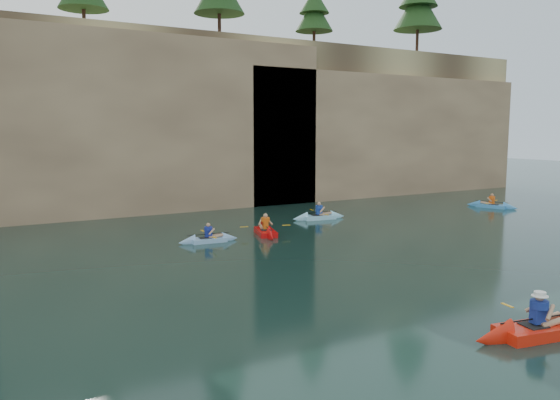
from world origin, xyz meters
TOP-DOWN VIEW (x-y plane):
  - ground at (0.00, 0.00)m, footprint 160.00×160.00m
  - cliff at (0.00, 30.00)m, footprint 70.00×16.00m
  - cliff_slab_center at (2.00, 22.60)m, footprint 24.00×2.40m
  - cliff_slab_east at (22.00, 22.60)m, footprint 26.00×2.40m
  - sea_cave_center at (-4.00, 21.95)m, footprint 3.50×1.00m
  - sea_cave_east at (10.00, 21.95)m, footprint 5.00×1.00m
  - main_kayaker at (4.48, -3.00)m, footprint 3.95×2.57m
  - kayaker_ltblue_near at (1.79, 12.09)m, footprint 2.93×2.26m
  - kayaker_red_far at (5.01, 12.43)m, footprint 2.50×3.67m
  - kayaker_ltblue_mid at (9.97, 14.99)m, footprint 3.41×2.48m
  - kayaker_blue_east at (22.78, 13.14)m, footprint 2.23×3.41m

SIDE VIEW (x-z plane):
  - ground at x=0.00m, z-range 0.00..0.00m
  - kayaker_ltblue_near at x=1.79m, z-range -0.43..0.71m
  - kayaker_blue_east at x=22.78m, z-range -0.45..0.75m
  - kayaker_ltblue_mid at x=9.97m, z-range -0.48..0.79m
  - kayaker_red_far at x=5.01m, z-range -0.50..0.82m
  - main_kayaker at x=4.48m, z-range -0.53..0.91m
  - sea_cave_center at x=-4.00m, z-range 0.00..3.20m
  - sea_cave_east at x=10.00m, z-range 0.00..4.50m
  - cliff_slab_east at x=22.00m, z-range 0.00..9.84m
  - cliff_slab_center at x=2.00m, z-range 0.00..11.40m
  - cliff at x=0.00m, z-range 0.00..12.00m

